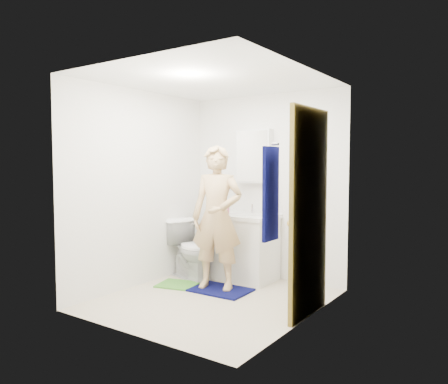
{
  "coord_description": "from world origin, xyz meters",
  "views": [
    {
      "loc": [
        2.8,
        -3.82,
        1.51
      ],
      "look_at": [
        -0.02,
        0.25,
        1.18
      ],
      "focal_mm": 35.0,
      "sensor_mm": 36.0,
      "label": 1
    }
  ],
  "objects_px": {
    "medicine_cabinet": "(254,156)",
    "soap_dispenser": "(225,207)",
    "vanity_cabinet": "(245,249)",
    "man": "(217,217)",
    "towel": "(271,194)",
    "toothbrush_cup": "(269,211)",
    "toilet": "(192,249)"
  },
  "relations": [
    {
      "from": "toilet",
      "to": "toothbrush_cup",
      "type": "bearing_deg",
      "value": -49.07
    },
    {
      "from": "vanity_cabinet",
      "to": "man",
      "type": "xyz_separation_m",
      "value": [
        -0.03,
        -0.58,
        0.47
      ]
    },
    {
      "from": "medicine_cabinet",
      "to": "man",
      "type": "xyz_separation_m",
      "value": [
        -0.03,
        -0.8,
        -0.73
      ]
    },
    {
      "from": "towel",
      "to": "medicine_cabinet",
      "type": "bearing_deg",
      "value": 124.61
    },
    {
      "from": "medicine_cabinet",
      "to": "toilet",
      "type": "bearing_deg",
      "value": -137.1
    },
    {
      "from": "towel",
      "to": "toilet",
      "type": "relative_size",
      "value": 1.04
    },
    {
      "from": "medicine_cabinet",
      "to": "soap_dispenser",
      "type": "xyz_separation_m",
      "value": [
        -0.27,
        -0.29,
        -0.66
      ]
    },
    {
      "from": "toilet",
      "to": "soap_dispenser",
      "type": "distance_m",
      "value": 0.7
    },
    {
      "from": "towel",
      "to": "toothbrush_cup",
      "type": "distance_m",
      "value": 1.84
    },
    {
      "from": "toilet",
      "to": "man",
      "type": "height_order",
      "value": "man"
    },
    {
      "from": "towel",
      "to": "man",
      "type": "xyz_separation_m",
      "value": [
        -1.21,
        0.91,
        -0.38
      ]
    },
    {
      "from": "towel",
      "to": "man",
      "type": "bearing_deg",
      "value": 143.12
    },
    {
      "from": "toothbrush_cup",
      "to": "man",
      "type": "distance_m",
      "value": 0.75
    },
    {
      "from": "medicine_cabinet",
      "to": "towel",
      "type": "xyz_separation_m",
      "value": [
        1.18,
        -1.71,
        -0.35
      ]
    },
    {
      "from": "toilet",
      "to": "soap_dispenser",
      "type": "relative_size",
      "value": 4.29
    },
    {
      "from": "soap_dispenser",
      "to": "toothbrush_cup",
      "type": "bearing_deg",
      "value": 15.71
    },
    {
      "from": "medicine_cabinet",
      "to": "towel",
      "type": "height_order",
      "value": "medicine_cabinet"
    },
    {
      "from": "towel",
      "to": "toothbrush_cup",
      "type": "bearing_deg",
      "value": 119.16
    },
    {
      "from": "medicine_cabinet",
      "to": "man",
      "type": "bearing_deg",
      "value": -92.25
    },
    {
      "from": "toilet",
      "to": "soap_dispenser",
      "type": "height_order",
      "value": "soap_dispenser"
    },
    {
      "from": "medicine_cabinet",
      "to": "man",
      "type": "distance_m",
      "value": 1.08
    },
    {
      "from": "man",
      "to": "vanity_cabinet",
      "type": "bearing_deg",
      "value": 71.14
    },
    {
      "from": "vanity_cabinet",
      "to": "medicine_cabinet",
      "type": "height_order",
      "value": "medicine_cabinet"
    },
    {
      "from": "toilet",
      "to": "man",
      "type": "xyz_separation_m",
      "value": [
        0.57,
        -0.24,
        0.49
      ]
    },
    {
      "from": "vanity_cabinet",
      "to": "medicine_cabinet",
      "type": "distance_m",
      "value": 1.22
    },
    {
      "from": "soap_dispenser",
      "to": "towel",
      "type": "bearing_deg",
      "value": -44.43
    },
    {
      "from": "vanity_cabinet",
      "to": "man",
      "type": "height_order",
      "value": "man"
    },
    {
      "from": "vanity_cabinet",
      "to": "soap_dispenser",
      "type": "bearing_deg",
      "value": -165.8
    },
    {
      "from": "vanity_cabinet",
      "to": "man",
      "type": "bearing_deg",
      "value": -93.13
    },
    {
      "from": "medicine_cabinet",
      "to": "vanity_cabinet",
      "type": "bearing_deg",
      "value": -90.0
    },
    {
      "from": "vanity_cabinet",
      "to": "medicine_cabinet",
      "type": "xyz_separation_m",
      "value": [
        0.0,
        0.22,
        1.2
      ]
    },
    {
      "from": "medicine_cabinet",
      "to": "soap_dispenser",
      "type": "height_order",
      "value": "medicine_cabinet"
    }
  ]
}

